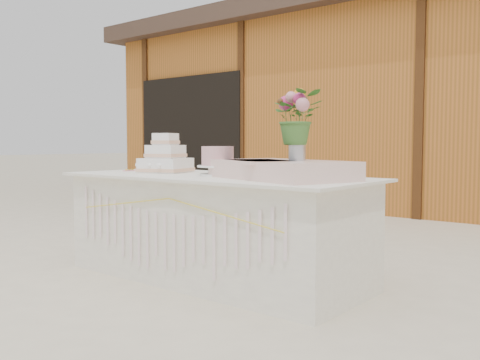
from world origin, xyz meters
The scene contains 9 objects.
ground centered at (0.00, 0.00, 0.00)m, with size 80.00×80.00×0.00m, color beige.
barn centered at (-0.01, 5.99, 1.68)m, with size 12.60×4.60×3.30m.
cake_table centered at (0.00, 0.00, 0.39)m, with size 2.40×1.00×0.77m.
wedding_cake centered at (-0.57, 0.05, 0.88)m, with size 0.43×0.43×0.32m.
pink_cake_stand centered at (0.05, -0.02, 0.89)m, with size 0.30×0.30×0.21m.
satin_runner centered at (0.60, 0.00, 0.83)m, with size 0.98×0.56×0.12m, color beige.
flower_vase centered at (0.70, 0.04, 0.97)m, with size 0.11×0.11×0.15m, color silver.
bouquet centered at (0.70, 0.04, 1.22)m, with size 0.32×0.28×0.36m, color #3C6D2B.
loose_flowers centered at (-0.96, 0.05, 0.78)m, with size 0.13×0.32×0.02m, color pink, non-canonical shape.
Camera 1 is at (2.64, -2.91, 1.01)m, focal length 40.00 mm.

